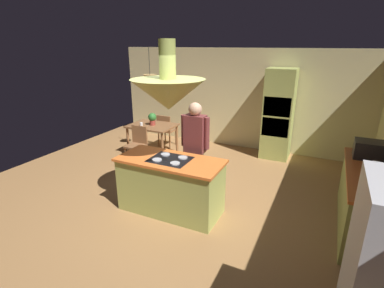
{
  "coord_description": "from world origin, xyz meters",
  "views": [
    {
      "loc": [
        2.16,
        -3.91,
        2.65
      ],
      "look_at": [
        0.1,
        0.4,
        1.0
      ],
      "focal_mm": 27.27,
      "sensor_mm": 36.0,
      "label": 1
    }
  ],
  "objects_px": {
    "chair_facing_island": "(137,142)",
    "canister_sugar": "(376,176)",
    "person_at_island": "(195,144)",
    "cup_on_table": "(141,124)",
    "chair_by_back_wall": "(166,128)",
    "canister_tea": "(375,169)",
    "potted_plant_on_table": "(152,118)",
    "canister_flour": "(377,182)",
    "microwave_on_counter": "(370,150)",
    "kitchen_island": "(171,185)",
    "oven_tower": "(278,114)",
    "dining_table": "(152,129)"
  },
  "relations": [
    {
      "from": "chair_facing_island",
      "to": "canister_sugar",
      "type": "bearing_deg",
      "value": -12.32
    },
    {
      "from": "person_at_island",
      "to": "chair_facing_island",
      "type": "relative_size",
      "value": 1.98
    },
    {
      "from": "cup_on_table",
      "to": "canister_sugar",
      "type": "xyz_separation_m",
      "value": [
        4.71,
        -1.42,
        0.2
      ]
    },
    {
      "from": "person_at_island",
      "to": "cup_on_table",
      "type": "height_order",
      "value": "person_at_island"
    },
    {
      "from": "person_at_island",
      "to": "chair_by_back_wall",
      "type": "relative_size",
      "value": 1.98
    },
    {
      "from": "canister_tea",
      "to": "potted_plant_on_table",
      "type": "bearing_deg",
      "value": 162.29
    },
    {
      "from": "cup_on_table",
      "to": "canister_sugar",
      "type": "height_order",
      "value": "canister_sugar"
    },
    {
      "from": "chair_by_back_wall",
      "to": "canister_tea",
      "type": "xyz_separation_m",
      "value": [
        4.54,
        -2.09,
        0.52
      ]
    },
    {
      "from": "canister_flour",
      "to": "microwave_on_counter",
      "type": "xyz_separation_m",
      "value": [
        0.0,
        1.12,
        0.05
      ]
    },
    {
      "from": "chair_by_back_wall",
      "to": "canister_sugar",
      "type": "distance_m",
      "value": 5.1
    },
    {
      "from": "person_at_island",
      "to": "canister_flour",
      "type": "bearing_deg",
      "value": -7.75
    },
    {
      "from": "canister_tea",
      "to": "canister_flour",
      "type": "bearing_deg",
      "value": -90.0
    },
    {
      "from": "chair_facing_island",
      "to": "chair_by_back_wall",
      "type": "relative_size",
      "value": 1.0
    },
    {
      "from": "canister_flour",
      "to": "chair_facing_island",
      "type": "bearing_deg",
      "value": 165.53
    },
    {
      "from": "microwave_on_counter",
      "to": "canister_flour",
      "type": "bearing_deg",
      "value": -90.0
    },
    {
      "from": "kitchen_island",
      "to": "oven_tower",
      "type": "xyz_separation_m",
      "value": [
        1.1,
        3.24,
        0.6
      ]
    },
    {
      "from": "kitchen_island",
      "to": "canister_flour",
      "type": "distance_m",
      "value": 2.91
    },
    {
      "from": "oven_tower",
      "to": "potted_plant_on_table",
      "type": "bearing_deg",
      "value": -157.58
    },
    {
      "from": "dining_table",
      "to": "kitchen_island",
      "type": "bearing_deg",
      "value": -51.01
    },
    {
      "from": "canister_sugar",
      "to": "canister_tea",
      "type": "distance_m",
      "value": 0.18
    },
    {
      "from": "cup_on_table",
      "to": "canister_tea",
      "type": "distance_m",
      "value": 4.88
    },
    {
      "from": "chair_by_back_wall",
      "to": "canister_flour",
      "type": "height_order",
      "value": "canister_flour"
    },
    {
      "from": "person_at_island",
      "to": "potted_plant_on_table",
      "type": "relative_size",
      "value": 5.73
    },
    {
      "from": "oven_tower",
      "to": "chair_by_back_wall",
      "type": "xyz_separation_m",
      "value": [
        -2.8,
        -0.5,
        -0.56
      ]
    },
    {
      "from": "canister_tea",
      "to": "chair_facing_island",
      "type": "bearing_deg",
      "value": 169.87
    },
    {
      "from": "kitchen_island",
      "to": "potted_plant_on_table",
      "type": "relative_size",
      "value": 5.67
    },
    {
      "from": "oven_tower",
      "to": "canister_tea",
      "type": "relative_size",
      "value": 9.79
    },
    {
      "from": "oven_tower",
      "to": "chair_by_back_wall",
      "type": "bearing_deg",
      "value": -169.78
    },
    {
      "from": "canister_flour",
      "to": "cup_on_table",
      "type": "bearing_deg",
      "value": 161.24
    },
    {
      "from": "canister_sugar",
      "to": "microwave_on_counter",
      "type": "xyz_separation_m",
      "value": [
        0.0,
        0.94,
        0.05
      ]
    },
    {
      "from": "chair_facing_island",
      "to": "chair_by_back_wall",
      "type": "xyz_separation_m",
      "value": [
        0.0,
        1.28,
        0.0
      ]
    },
    {
      "from": "canister_tea",
      "to": "person_at_island",
      "type": "bearing_deg",
      "value": 179.81
    },
    {
      "from": "dining_table",
      "to": "oven_tower",
      "type": "bearing_deg",
      "value": 22.21
    },
    {
      "from": "chair_facing_island",
      "to": "microwave_on_counter",
      "type": "height_order",
      "value": "microwave_on_counter"
    },
    {
      "from": "kitchen_island",
      "to": "microwave_on_counter",
      "type": "xyz_separation_m",
      "value": [
        2.84,
        1.41,
        0.59
      ]
    },
    {
      "from": "person_at_island",
      "to": "canister_sugar",
      "type": "relative_size",
      "value": 9.44
    },
    {
      "from": "kitchen_island",
      "to": "chair_by_back_wall",
      "type": "relative_size",
      "value": 1.95
    },
    {
      "from": "dining_table",
      "to": "canister_sugar",
      "type": "relative_size",
      "value": 6.05
    },
    {
      "from": "dining_table",
      "to": "microwave_on_counter",
      "type": "relative_size",
      "value": 2.4
    },
    {
      "from": "cup_on_table",
      "to": "microwave_on_counter",
      "type": "bearing_deg",
      "value": -5.81
    },
    {
      "from": "oven_tower",
      "to": "person_at_island",
      "type": "bearing_deg",
      "value": -110.56
    },
    {
      "from": "chair_facing_island",
      "to": "chair_by_back_wall",
      "type": "distance_m",
      "value": 1.28
    },
    {
      "from": "microwave_on_counter",
      "to": "cup_on_table",
      "type": "bearing_deg",
      "value": 174.19
    },
    {
      "from": "dining_table",
      "to": "chair_facing_island",
      "type": "relative_size",
      "value": 1.27
    },
    {
      "from": "chair_by_back_wall",
      "to": "potted_plant_on_table",
      "type": "relative_size",
      "value": 2.9
    },
    {
      "from": "dining_table",
      "to": "canister_tea",
      "type": "height_order",
      "value": "canister_tea"
    },
    {
      "from": "microwave_on_counter",
      "to": "canister_sugar",
      "type": "bearing_deg",
      "value": -90.0
    },
    {
      "from": "cup_on_table",
      "to": "kitchen_island",
      "type": "bearing_deg",
      "value": -45.27
    },
    {
      "from": "kitchen_island",
      "to": "potted_plant_on_table",
      "type": "bearing_deg",
      "value": 128.78
    },
    {
      "from": "canister_flour",
      "to": "microwave_on_counter",
      "type": "relative_size",
      "value": 0.37
    }
  ]
}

